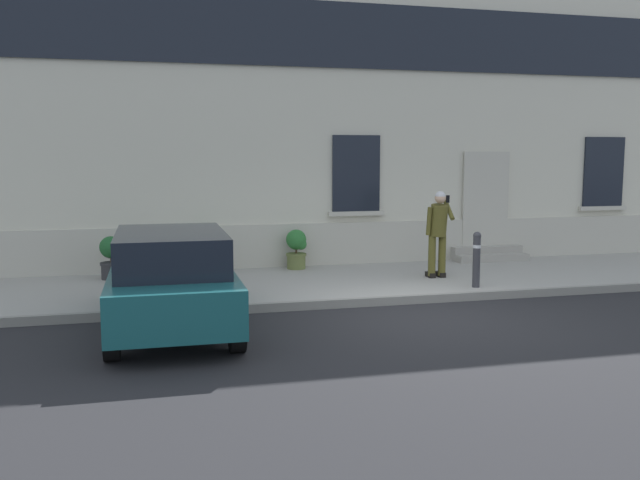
{
  "coord_description": "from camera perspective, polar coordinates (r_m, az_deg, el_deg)",
  "views": [
    {
      "loc": [
        -4.27,
        -10.08,
        2.6
      ],
      "look_at": [
        -1.3,
        1.6,
        1.1
      ],
      "focal_mm": 38.24,
      "sensor_mm": 36.0,
      "label": 1
    }
  ],
  "objects": [
    {
      "name": "ground_plane",
      "position": [
        11.25,
        8.51,
        -6.34
      ],
      "size": [
        80.0,
        80.0,
        0.0
      ],
      "primitive_type": "plane",
      "color": "#232326"
    },
    {
      "name": "sidewalk",
      "position": [
        13.8,
        4.03,
        -3.47
      ],
      "size": [
        24.0,
        3.6,
        0.15
      ],
      "primitive_type": "cube",
      "color": "#99968E",
      "rests_on": "ground"
    },
    {
      "name": "curb_edge",
      "position": [
        12.09,
        6.8,
        -5.02
      ],
      "size": [
        24.0,
        0.12,
        0.15
      ],
      "primitive_type": "cube",
      "color": "gray",
      "rests_on": "ground"
    },
    {
      "name": "building_facade",
      "position": [
        16.0,
        1.33,
        11.13
      ],
      "size": [
        24.0,
        1.52,
        7.5
      ],
      "color": "beige",
      "rests_on": "ground"
    },
    {
      "name": "entrance_stoop",
      "position": [
        16.53,
        13.9,
        -1.17
      ],
      "size": [
        1.74,
        0.64,
        0.32
      ],
      "color": "#9E998E",
      "rests_on": "sidewalk"
    },
    {
      "name": "hatchback_car_teal",
      "position": [
        10.35,
        -12.33,
        -3.15
      ],
      "size": [
        1.81,
        4.08,
        1.5
      ],
      "color": "#165156",
      "rests_on": "ground"
    },
    {
      "name": "bollard_near_person",
      "position": [
        13.01,
        12.97,
        -1.43
      ],
      "size": [
        0.15,
        0.15,
        1.04
      ],
      "color": "#333338",
      "rests_on": "sidewalk"
    },
    {
      "name": "person_on_phone",
      "position": [
        13.81,
        9.87,
        0.96
      ],
      "size": [
        0.51,
        0.49,
        1.75
      ],
      "rotation": [
        0.0,
        0.0,
        -0.14
      ],
      "color": "#514C1E",
      "rests_on": "sidewalk"
    },
    {
      "name": "planter_charcoal",
      "position": [
        14.15,
        -17.05,
        -1.33
      ],
      "size": [
        0.44,
        0.44,
        0.86
      ],
      "color": "#2D2D30",
      "rests_on": "sidewalk"
    },
    {
      "name": "planter_cream",
      "position": [
        14.4,
        -9.37,
        -0.96
      ],
      "size": [
        0.44,
        0.44,
        0.86
      ],
      "color": "beige",
      "rests_on": "sidewalk"
    },
    {
      "name": "planter_olive",
      "position": [
        14.77,
        -1.97,
        -0.68
      ],
      "size": [
        0.44,
        0.44,
        0.86
      ],
      "color": "#606B38",
      "rests_on": "sidewalk"
    }
  ]
}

